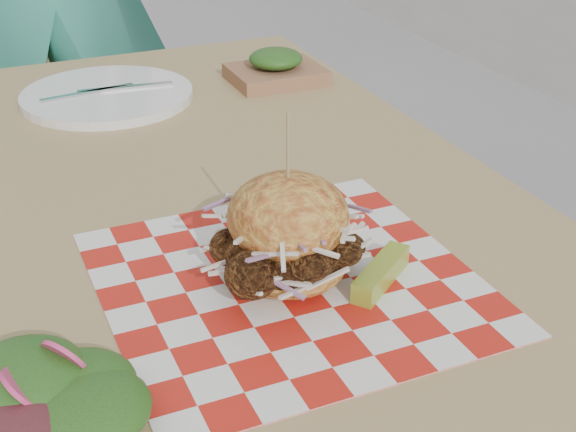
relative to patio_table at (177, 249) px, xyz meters
name	(u,v)px	position (x,y,z in m)	size (l,w,h in m)	color
patio_table	(177,249)	(0.00, 0.00, 0.00)	(0.80, 1.20, 0.75)	tan
patio_chair	(62,85)	(0.02, 1.07, -0.12)	(0.50, 0.51, 0.95)	tan
paper_liner	(288,281)	(0.05, -0.24, 0.08)	(0.36, 0.36, 0.00)	red
sandwich	(288,237)	(0.05, -0.24, 0.13)	(0.16, 0.16, 0.18)	gold
pickle_spear	(381,273)	(0.13, -0.28, 0.09)	(0.10, 0.02, 0.02)	olive
side_salad	(53,398)	(-0.20, -0.34, 0.09)	(0.13, 0.14, 0.05)	#3F1419
place_setting	(107,95)	(0.00, 0.36, 0.09)	(0.27, 0.27, 0.02)	white
kraft_tray	(276,69)	(0.28, 0.34, 0.10)	(0.15, 0.12, 0.06)	#8E5E40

